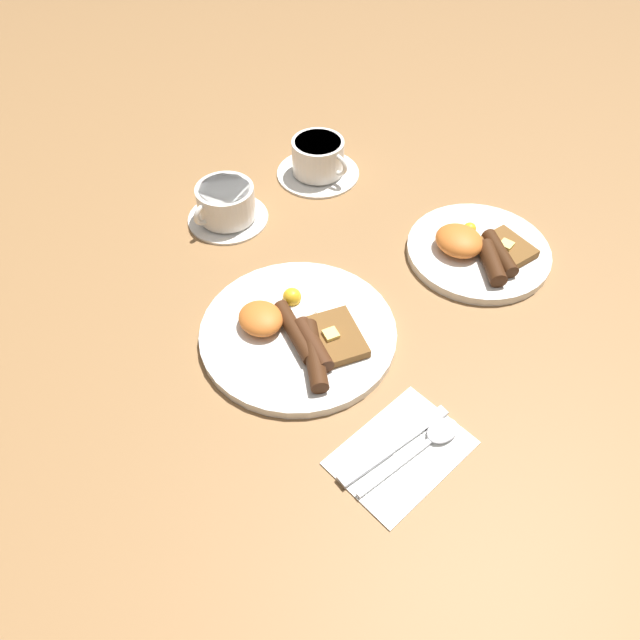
# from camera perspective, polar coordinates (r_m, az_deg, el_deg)

# --- Properties ---
(ground_plane) EXTENTS (3.00, 3.00, 0.00)m
(ground_plane) POSITION_cam_1_polar(r_m,az_deg,el_deg) (0.92, -2.00, -1.51)
(ground_plane) COLOR olive
(breakfast_plate_near) EXTENTS (0.29, 0.29, 0.05)m
(breakfast_plate_near) POSITION_cam_1_polar(r_m,az_deg,el_deg) (0.91, -2.01, -1.13)
(breakfast_plate_near) COLOR white
(breakfast_plate_near) RESTS_ON ground_plane
(breakfast_plate_far) EXTENTS (0.24, 0.24, 0.05)m
(breakfast_plate_far) POSITION_cam_1_polar(r_m,az_deg,el_deg) (1.07, 14.24, 6.28)
(breakfast_plate_far) COLOR white
(breakfast_plate_far) RESTS_ON ground_plane
(teacup_near) EXTENTS (0.14, 0.14, 0.07)m
(teacup_near) POSITION_cam_1_polar(r_m,az_deg,el_deg) (1.11, -8.59, 10.35)
(teacup_near) COLOR white
(teacup_near) RESTS_ON ground_plane
(teacup_far) EXTENTS (0.16, 0.16, 0.07)m
(teacup_far) POSITION_cam_1_polar(r_m,az_deg,el_deg) (1.20, -0.16, 14.42)
(teacup_far) COLOR white
(teacup_far) RESTS_ON ground_plane
(napkin) EXTENTS (0.13, 0.18, 0.01)m
(napkin) POSITION_cam_1_polar(r_m,az_deg,el_deg) (0.81, 7.44, -11.92)
(napkin) COLOR white
(napkin) RESTS_ON ground_plane
(knife) EXTENTS (0.03, 0.18, 0.01)m
(knife) POSITION_cam_1_polar(r_m,az_deg,el_deg) (0.81, 6.29, -11.62)
(knife) COLOR silver
(knife) RESTS_ON napkin
(spoon) EXTENTS (0.03, 0.17, 0.01)m
(spoon) POSITION_cam_1_polar(r_m,az_deg,el_deg) (0.82, 10.25, -10.59)
(spoon) COLOR silver
(spoon) RESTS_ON napkin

